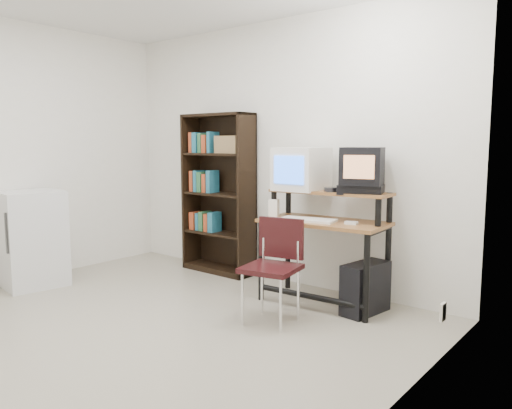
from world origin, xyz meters
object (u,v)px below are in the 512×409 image
Objects in this scene: computer_desk at (324,227)px; pc_tower at (365,288)px; crt_tv at (362,166)px; mini_fridge at (32,238)px; school_chair at (275,259)px; bookshelf at (219,191)px; crt_monitor at (301,169)px.

computer_desk reaches higher than pc_tower.
pc_tower is at bearing -5.26° from computer_desk.
crt_tv is 0.44× the size of mini_fridge.
school_chair is (-0.37, -0.71, -0.71)m from crt_tv.
pc_tower is 0.26× the size of bookshelf.
bookshelf reaches higher than school_chair.
crt_tv is 0.51× the size of school_chair.
crt_tv is at bearing 1.24° from crt_monitor.
bookshelf is (-1.38, 0.84, 0.38)m from school_chair.
crt_monitor is at bearing 41.80° from mini_fridge.
crt_monitor is 0.53× the size of school_chair.
pc_tower is 2.00m from bookshelf.
crt_tv reaches higher than computer_desk.
crt_monitor is (-0.30, 0.08, 0.49)m from computer_desk.
crt_monitor is 2.72m from mini_fridge.
computer_desk is 2.68× the size of crt_tv.
crt_monitor is at bearing 96.80° from school_chair.
crt_monitor is at bearing -178.92° from pc_tower.
bookshelf reaches higher than computer_desk.
crt_tv is at bearing 144.12° from pc_tower.
school_chair is 1.66m from bookshelf.
bookshelf is at bearing 157.97° from crt_tv.
bookshelf is at bearing 171.51° from crt_monitor.
pc_tower is 0.48× the size of mini_fridge.
mini_fridge is at bearing -148.58° from crt_monitor.
mini_fridge reaches higher than pc_tower.
school_chair reaches higher than pc_tower.
crt_tv is 1.79m from bookshelf.
mini_fridge is (-2.93, -1.31, 0.26)m from pc_tower.
crt_monitor is 1.19m from pc_tower.
pc_tower is 0.56× the size of school_chair.
crt_monitor is 0.45× the size of mini_fridge.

